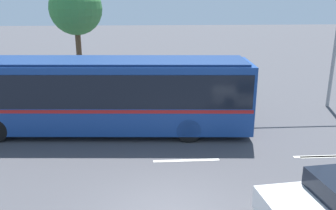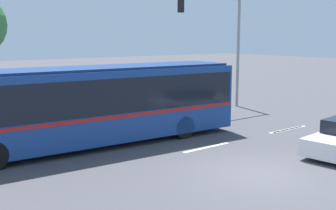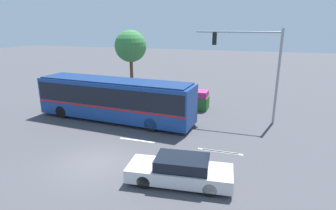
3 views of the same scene
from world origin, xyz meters
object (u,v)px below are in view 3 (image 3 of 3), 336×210
city_bus (114,97)px  sedan_foreground (180,171)px  street_tree_left (131,46)px  traffic_light_pole (258,61)px

city_bus → sedan_foreground: bearing=139.6°
sedan_foreground → street_tree_left: size_ratio=0.75×
city_bus → sedan_foreground: (7.20, -7.04, -1.20)m
sedan_foreground → traffic_light_pole: size_ratio=0.73×
sedan_foreground → street_tree_left: (-9.63, 15.33, 4.36)m
traffic_light_pole → street_tree_left: bearing=-22.7°
city_bus → traffic_light_pole: bearing=-159.7°
sedan_foreground → traffic_light_pole: 11.22m
traffic_light_pole → street_tree_left: traffic_light_pole is taller
sedan_foreground → traffic_light_pole: (2.98, 10.04, 4.02)m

